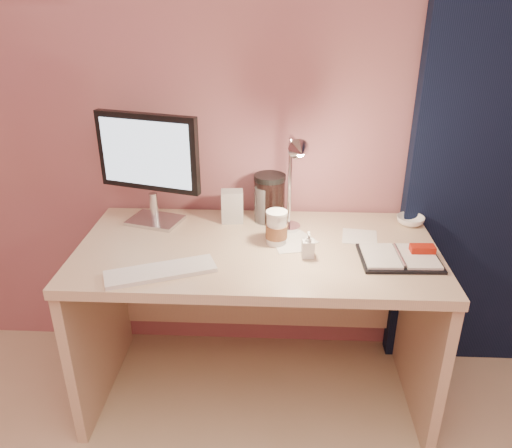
{
  "coord_description": "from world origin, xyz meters",
  "views": [
    {
      "loc": [
        0.08,
        -0.34,
        1.63
      ],
      "look_at": [
        -0.0,
        1.33,
        0.85
      ],
      "focal_mm": 35.0,
      "sensor_mm": 36.0,
      "label": 1
    }
  ],
  "objects_px": {
    "keyboard": "(161,271)",
    "desk_lamp": "(286,177)",
    "coffee_cup": "(276,229)",
    "desk": "(258,286)",
    "lotion_bottle": "(308,245)",
    "planner": "(401,257)",
    "dark_jar": "(270,200)",
    "monitor": "(150,159)",
    "bowl": "(410,221)",
    "product_box": "(232,206)",
    "clear_cup": "(265,204)"
  },
  "relations": [
    {
      "from": "monitor",
      "to": "coffee_cup",
      "type": "relative_size",
      "value": 3.43
    },
    {
      "from": "planner",
      "to": "desk_lamp",
      "type": "distance_m",
      "value": 0.52
    },
    {
      "from": "desk",
      "to": "dark_jar",
      "type": "xyz_separation_m",
      "value": [
        0.04,
        0.18,
        0.32
      ]
    },
    {
      "from": "coffee_cup",
      "to": "product_box",
      "type": "distance_m",
      "value": 0.28
    },
    {
      "from": "coffee_cup",
      "to": "monitor",
      "type": "bearing_deg",
      "value": 161.55
    },
    {
      "from": "planner",
      "to": "dark_jar",
      "type": "distance_m",
      "value": 0.6
    },
    {
      "from": "product_box",
      "to": "desk_lamp",
      "type": "xyz_separation_m",
      "value": [
        0.22,
        -0.17,
        0.2
      ]
    },
    {
      "from": "planner",
      "to": "bowl",
      "type": "xyz_separation_m",
      "value": [
        0.1,
        0.31,
        0.01
      ]
    },
    {
      "from": "planner",
      "to": "coffee_cup",
      "type": "distance_m",
      "value": 0.48
    },
    {
      "from": "coffee_cup",
      "to": "keyboard",
      "type": "bearing_deg",
      "value": -148.2
    },
    {
      "from": "clear_cup",
      "to": "keyboard",
      "type": "bearing_deg",
      "value": -127.66
    },
    {
      "from": "planner",
      "to": "monitor",
      "type": "bearing_deg",
      "value": 162.35
    },
    {
      "from": "desk_lamp",
      "to": "lotion_bottle",
      "type": "bearing_deg",
      "value": -66.51
    },
    {
      "from": "desk",
      "to": "monitor",
      "type": "relative_size",
      "value": 2.97
    },
    {
      "from": "bowl",
      "to": "clear_cup",
      "type": "bearing_deg",
      "value": 179.62
    },
    {
      "from": "planner",
      "to": "dark_jar",
      "type": "bearing_deg",
      "value": 144.64
    },
    {
      "from": "coffee_cup",
      "to": "bowl",
      "type": "relative_size",
      "value": 1.19
    },
    {
      "from": "planner",
      "to": "lotion_bottle",
      "type": "height_order",
      "value": "lotion_bottle"
    },
    {
      "from": "monitor",
      "to": "bowl",
      "type": "relative_size",
      "value": 4.06
    },
    {
      "from": "monitor",
      "to": "lotion_bottle",
      "type": "bearing_deg",
      "value": -7.11
    },
    {
      "from": "monitor",
      "to": "bowl",
      "type": "distance_m",
      "value": 1.12
    },
    {
      "from": "clear_cup",
      "to": "desk_lamp",
      "type": "height_order",
      "value": "desk_lamp"
    },
    {
      "from": "lotion_bottle",
      "to": "product_box",
      "type": "height_order",
      "value": "product_box"
    },
    {
      "from": "coffee_cup",
      "to": "lotion_bottle",
      "type": "xyz_separation_m",
      "value": [
        0.12,
        -0.1,
        -0.01
      ]
    },
    {
      "from": "desk",
      "to": "clear_cup",
      "type": "height_order",
      "value": "clear_cup"
    },
    {
      "from": "desk",
      "to": "monitor",
      "type": "xyz_separation_m",
      "value": [
        -0.45,
        0.13,
        0.51
      ]
    },
    {
      "from": "desk",
      "to": "lotion_bottle",
      "type": "bearing_deg",
      "value": -37.36
    },
    {
      "from": "coffee_cup",
      "to": "planner",
      "type": "bearing_deg",
      "value": -13.1
    },
    {
      "from": "bowl",
      "to": "desk_lamp",
      "type": "relative_size",
      "value": 0.27
    },
    {
      "from": "keyboard",
      "to": "planner",
      "type": "bearing_deg",
      "value": -12.42
    },
    {
      "from": "planner",
      "to": "lotion_bottle",
      "type": "distance_m",
      "value": 0.35
    },
    {
      "from": "clear_cup",
      "to": "lotion_bottle",
      "type": "height_order",
      "value": "clear_cup"
    },
    {
      "from": "monitor",
      "to": "desk_lamp",
      "type": "bearing_deg",
      "value": 1.68
    },
    {
      "from": "product_box",
      "to": "bowl",
      "type": "bearing_deg",
      "value": -5.47
    },
    {
      "from": "desk",
      "to": "keyboard",
      "type": "distance_m",
      "value": 0.5
    },
    {
      "from": "keyboard",
      "to": "desk_lamp",
      "type": "relative_size",
      "value": 0.91
    },
    {
      "from": "monitor",
      "to": "keyboard",
      "type": "relative_size",
      "value": 1.22
    },
    {
      "from": "monitor",
      "to": "keyboard",
      "type": "bearing_deg",
      "value": -58.24
    },
    {
      "from": "keyboard",
      "to": "coffee_cup",
      "type": "distance_m",
      "value": 0.48
    },
    {
      "from": "desk",
      "to": "coffee_cup",
      "type": "xyz_separation_m",
      "value": [
        0.07,
        -0.04,
        0.29
      ]
    },
    {
      "from": "monitor",
      "to": "desk_lamp",
      "type": "xyz_separation_m",
      "value": [
        0.55,
        -0.14,
        -0.02
      ]
    },
    {
      "from": "keyboard",
      "to": "desk_lamp",
      "type": "xyz_separation_m",
      "value": [
        0.44,
        0.28,
        0.26
      ]
    },
    {
      "from": "desk",
      "to": "monitor",
      "type": "bearing_deg",
      "value": 163.77
    },
    {
      "from": "coffee_cup",
      "to": "bowl",
      "type": "xyz_separation_m",
      "value": [
        0.57,
        0.2,
        -0.05
      ]
    },
    {
      "from": "bowl",
      "to": "lotion_bottle",
      "type": "distance_m",
      "value": 0.54
    },
    {
      "from": "desk",
      "to": "keyboard",
      "type": "xyz_separation_m",
      "value": [
        -0.33,
        -0.29,
        0.23
      ]
    },
    {
      "from": "planner",
      "to": "coffee_cup",
      "type": "relative_size",
      "value": 2.14
    },
    {
      "from": "clear_cup",
      "to": "bowl",
      "type": "bearing_deg",
      "value": -0.38
    },
    {
      "from": "monitor",
      "to": "desk",
      "type": "bearing_deg",
      "value": 0.07
    },
    {
      "from": "desk",
      "to": "desk_lamp",
      "type": "height_order",
      "value": "desk_lamp"
    }
  ]
}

